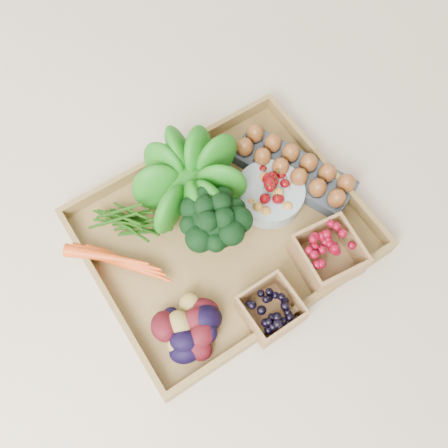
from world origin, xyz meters
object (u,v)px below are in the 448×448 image
broccoli (215,229)px  egg_carton (293,171)px  tray (224,234)px  cherry_bowl (270,194)px

broccoli → egg_carton: 0.23m
broccoli → egg_carton: size_ratio=0.52×
broccoli → egg_carton: (0.23, 0.04, -0.04)m
tray → cherry_bowl: cherry_bowl is taller
broccoli → cherry_bowl: 0.16m
tray → cherry_bowl: (0.13, 0.01, 0.03)m
tray → cherry_bowl: 0.13m
tray → egg_carton: size_ratio=2.02×
broccoli → cherry_bowl: broccoli is taller
cherry_bowl → egg_carton: bearing=13.8°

